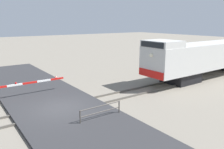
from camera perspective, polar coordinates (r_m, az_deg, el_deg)
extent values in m
plane|color=gray|center=(16.06, -12.80, -8.66)|extent=(160.00, 160.00, 0.00)
cube|color=#59544C|center=(16.65, -13.78, -7.63)|extent=(0.08, 80.00, 0.15)
cube|color=#59544C|center=(15.41, -11.77, -9.26)|extent=(0.08, 80.00, 0.15)
cube|color=#2D2D30|center=(16.02, -12.82, -8.39)|extent=(36.00, 6.08, 0.17)
cube|color=black|center=(23.47, 16.81, -0.58)|extent=(2.63, 3.20, 1.05)
cube|color=silver|center=(27.27, 23.68, 4.64)|extent=(3.09, 18.41, 2.59)
cube|color=silver|center=(20.75, 12.53, 7.50)|extent=(3.03, 2.59, 0.59)
cube|color=black|center=(19.79, 9.92, 7.35)|extent=(2.63, 0.06, 0.47)
cube|color=red|center=(20.19, 9.62, 0.18)|extent=(2.93, 0.08, 0.64)
sphere|color=#F2EACC|center=(19.88, 9.78, 4.83)|extent=(0.36, 0.36, 0.36)
cube|color=white|center=(18.91, -23.13, -2.44)|extent=(0.10, 1.13, 0.14)
cube|color=red|center=(19.16, -19.85, -1.96)|extent=(0.10, 1.13, 0.14)
cube|color=white|center=(19.47, -16.67, -1.49)|extent=(0.10, 1.13, 0.14)
cube|color=red|center=(19.84, -13.59, -1.03)|extent=(0.10, 1.13, 0.14)
sphere|color=red|center=(18.90, -22.93, -2.00)|extent=(0.14, 0.14, 0.14)
sphere|color=red|center=(19.78, -13.85, -0.68)|extent=(0.14, 0.14, 0.14)
cylinder|color=#4C4742|center=(13.40, -7.97, -10.77)|extent=(0.08, 0.08, 0.95)
cylinder|color=#4C4742|center=(14.77, 1.78, -8.30)|extent=(0.08, 0.08, 0.95)
cylinder|color=#4C4742|center=(13.87, -2.86, -7.85)|extent=(0.06, 2.80, 0.06)
cylinder|color=#4C4742|center=(14.02, -2.84, -9.33)|extent=(0.06, 2.80, 0.06)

